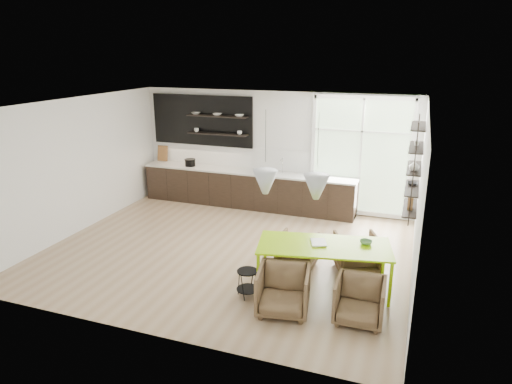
% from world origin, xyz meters
% --- Properties ---
extents(room, '(7.02, 6.01, 2.91)m').
position_xyz_m(room, '(0.58, 1.10, 1.46)').
color(room, tan).
rests_on(room, ground).
extents(kitchen_run, '(5.54, 0.69, 2.75)m').
position_xyz_m(kitchen_run, '(-0.70, 2.69, 0.60)').
color(kitchen_run, black).
rests_on(kitchen_run, ground).
extents(right_shelving, '(0.26, 1.22, 1.90)m').
position_xyz_m(right_shelving, '(3.36, 1.17, 1.65)').
color(right_shelving, black).
rests_on(right_shelving, ground).
extents(dining_table, '(2.31, 1.37, 0.79)m').
position_xyz_m(dining_table, '(2.10, -0.87, 0.73)').
color(dining_table, '#95D701').
rests_on(dining_table, ground).
extents(armchair_back_left, '(0.70, 0.72, 0.63)m').
position_xyz_m(armchair_back_left, '(1.49, -0.25, 0.32)').
color(armchair_back_left, brown).
rests_on(armchair_back_left, ground).
extents(armchair_back_right, '(0.97, 0.98, 0.68)m').
position_xyz_m(armchair_back_right, '(2.54, -0.02, 0.34)').
color(armchair_back_right, brown).
rests_on(armchair_back_right, ground).
extents(armchair_front_left, '(0.89, 0.91, 0.72)m').
position_xyz_m(armchair_front_left, '(1.68, -1.79, 0.36)').
color(armchair_front_left, brown).
rests_on(armchair_front_left, ground).
extents(armchair_front_right, '(0.72, 0.74, 0.66)m').
position_xyz_m(armchair_front_right, '(2.80, -1.65, 0.33)').
color(armchair_front_right, brown).
rests_on(armchair_front_right, ground).
extents(wire_stool, '(0.36, 0.36, 0.46)m').
position_xyz_m(wire_stool, '(1.00, -1.54, 0.29)').
color(wire_stool, black).
rests_on(wire_stool, ground).
extents(table_book, '(0.34, 0.39, 0.03)m').
position_xyz_m(table_book, '(1.88, -0.88, 0.80)').
color(table_book, white).
rests_on(table_book, dining_table).
extents(table_bowl, '(0.27, 0.27, 0.06)m').
position_xyz_m(table_bowl, '(2.74, -0.61, 0.82)').
color(table_bowl, '#5C8C54').
rests_on(table_bowl, dining_table).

